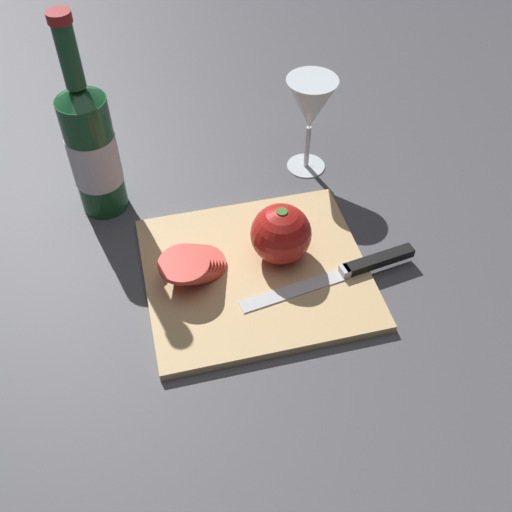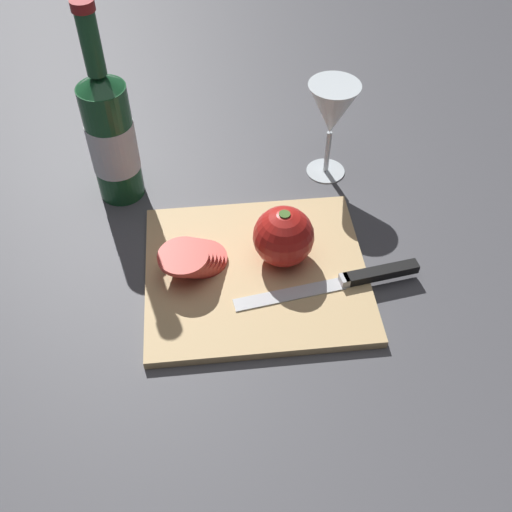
% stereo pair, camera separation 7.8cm
% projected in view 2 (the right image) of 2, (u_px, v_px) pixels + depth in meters
% --- Properties ---
extents(ground_plane, '(3.00, 3.00, 0.00)m').
position_uv_depth(ground_plane, '(212.00, 292.00, 0.87)').
color(ground_plane, '#4C4C51').
extents(cutting_board, '(0.32, 0.29, 0.01)m').
position_uv_depth(cutting_board, '(256.00, 273.00, 0.88)').
color(cutting_board, tan).
rests_on(cutting_board, ground_plane).
extents(wine_bottle, '(0.08, 0.08, 0.33)m').
position_uv_depth(wine_bottle, '(111.00, 136.00, 0.93)').
color(wine_bottle, '#194C28').
rests_on(wine_bottle, ground_plane).
extents(wine_glass, '(0.08, 0.08, 0.17)m').
position_uv_depth(wine_glass, '(332.00, 112.00, 0.96)').
color(wine_glass, silver).
rests_on(wine_glass, ground_plane).
extents(whole_tomato, '(0.09, 0.09, 0.09)m').
position_uv_depth(whole_tomato, '(284.00, 237.00, 0.86)').
color(whole_tomato, red).
rests_on(whole_tomato, cutting_board).
extents(knife, '(0.27, 0.06, 0.01)m').
position_uv_depth(knife, '(362.00, 277.00, 0.86)').
color(knife, silver).
rests_on(knife, cutting_board).
extents(tomato_slice_stack_near, '(0.10, 0.10, 0.04)m').
position_uv_depth(tomato_slice_stack_near, '(193.00, 258.00, 0.87)').
color(tomato_slice_stack_near, '#D63D33').
rests_on(tomato_slice_stack_near, cutting_board).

